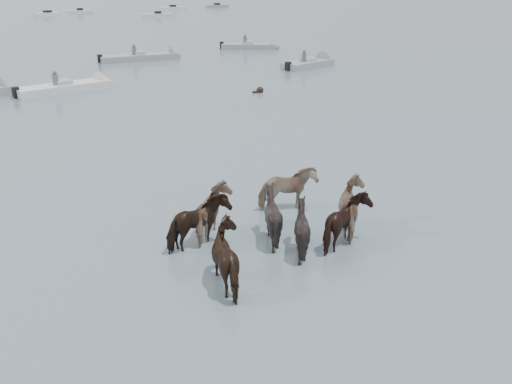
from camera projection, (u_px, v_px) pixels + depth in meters
ground at (303, 222)px, 16.02m from camera, size 400.00×400.00×0.00m
pony_herd at (277, 221)px, 14.64m from camera, size 5.91×4.21×1.56m
swimming_pony at (259, 91)px, 33.03m from camera, size 0.72×0.44×0.44m
motorboat_b at (76, 86)px, 33.59m from camera, size 6.26×2.13×1.92m
motorboat_c at (149, 57)px, 45.01m from camera, size 6.98×2.73×1.92m
motorboat_d at (314, 63)px, 41.95m from camera, size 5.18×2.41×1.92m
motorboat_e at (257, 46)px, 51.18m from camera, size 5.36×4.53×1.92m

